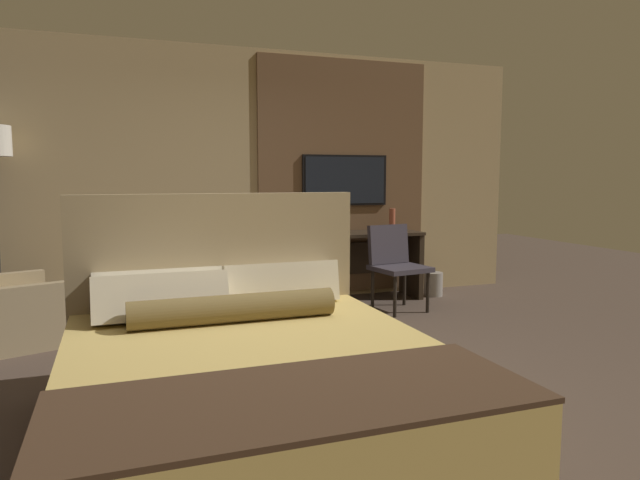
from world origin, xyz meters
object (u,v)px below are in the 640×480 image
object	(u,v)px
waste_bin	(433,284)
vase_short	(392,219)
bed	(250,380)
desk	(352,255)
tv	(345,180)
desk_chair	(395,259)
armchair_by_window	(1,315)
vase_tall	(315,220)

from	to	relation	value
waste_bin	vase_short	bearing A→B (deg)	161.44
vase_short	bed	bearing A→B (deg)	-127.94
desk	tv	distance (m)	0.88
desk_chair	vase_short	size ratio (longest dim) A/B	3.50
tv	armchair_by_window	xyz separation A→B (m)	(-3.46, -0.87, -1.11)
desk_chair	bed	bearing A→B (deg)	-139.76
desk	tv	size ratio (longest dim) A/B	1.49
vase_tall	vase_short	distance (m)	1.02
tv	vase_short	world-z (taller)	tv
armchair_by_window	waste_bin	size ratio (longest dim) A/B	3.80
desk	desk_chair	bearing A→B (deg)	-66.68
armchair_by_window	waste_bin	distance (m)	4.50
desk_chair	vase_short	distance (m)	0.78
vase_short	vase_tall	bearing A→B (deg)	-171.85
desk	waste_bin	bearing A→B (deg)	-6.46
tv	desk	bearing A→B (deg)	-90.00
desk_chair	waste_bin	size ratio (longest dim) A/B	3.21
desk	waste_bin	xyz separation A→B (m)	(1.00, -0.11, -0.38)
bed	armchair_by_window	distance (m)	2.87
desk_chair	vase_short	world-z (taller)	vase_short
desk	armchair_by_window	size ratio (longest dim) A/B	1.46
desk	desk_chair	distance (m)	0.63
bed	vase_tall	xyz separation A→B (m)	(1.40, 2.95, 0.61)
armchair_by_window	vase_tall	distance (m)	3.11
tv	armchair_by_window	size ratio (longest dim) A/B	0.98
desk	armchair_by_window	distance (m)	3.53
bed	tv	size ratio (longest dim) A/B	2.17
vase_tall	tv	bearing A→B (deg)	33.79
waste_bin	armchair_by_window	bearing A→B (deg)	-173.14
vase_tall	vase_short	xyz separation A→B (m)	(1.01, 0.14, -0.03)
tv	vase_short	distance (m)	0.72
vase_short	waste_bin	size ratio (longest dim) A/B	0.92
vase_short	waste_bin	bearing A→B (deg)	-18.56
vase_tall	waste_bin	world-z (taller)	vase_tall
vase_tall	vase_short	bearing A→B (deg)	8.15
desk_chair	armchair_by_window	distance (m)	3.72
desk	vase_short	distance (m)	0.66
bed	desk_chair	world-z (taller)	bed
bed	desk_chair	bearing A→B (deg)	49.23
vase_short	waste_bin	xyz separation A→B (m)	(0.48, -0.16, -0.77)
tv	armchair_by_window	bearing A→B (deg)	-165.83
armchair_by_window	vase_tall	xyz separation A→B (m)	(2.98, 0.55, 0.68)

